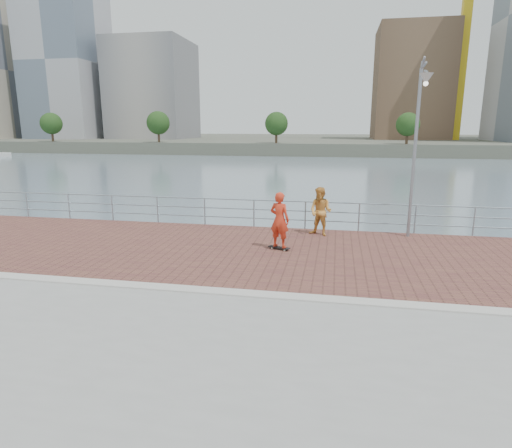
% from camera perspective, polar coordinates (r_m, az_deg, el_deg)
% --- Properties ---
extents(water, '(400.00, 400.00, 0.00)m').
position_cam_1_polar(water, '(11.42, -1.96, -18.68)').
color(water, slate).
rests_on(water, ground).
extents(brick_lane, '(40.00, 6.80, 0.02)m').
position_cam_1_polar(brick_lane, '(13.84, 1.23, -3.74)').
color(brick_lane, brown).
rests_on(brick_lane, seawall).
extents(curb, '(40.00, 0.40, 0.06)m').
position_cam_1_polar(curb, '(10.50, -2.05, -9.21)').
color(curb, '#B7B5AD').
rests_on(curb, seawall).
extents(far_shore, '(320.00, 95.00, 2.50)m').
position_cam_1_polar(far_shore, '(132.08, 9.90, 10.78)').
color(far_shore, '#4C5142').
rests_on(far_shore, ground).
extents(guardrail, '(39.06, 0.06, 1.13)m').
position_cam_1_polar(guardrail, '(16.94, 3.14, 1.74)').
color(guardrail, '#8C9EA8').
rests_on(guardrail, brick_lane).
extents(street_lamp, '(0.43, 1.25, 5.92)m').
position_cam_1_polar(street_lamp, '(15.77, 20.98, 12.93)').
color(street_lamp, gray).
rests_on(street_lamp, brick_lane).
extents(skateboard, '(0.75, 0.42, 0.08)m').
position_cam_1_polar(skateboard, '(14.07, 3.11, -3.15)').
color(skateboard, black).
rests_on(skateboard, brick_lane).
extents(skateboarder, '(0.77, 0.63, 1.82)m').
position_cam_1_polar(skateboarder, '(13.84, 3.16, 0.56)').
color(skateboarder, red).
rests_on(skateboarder, skateboard).
extents(bystander, '(1.07, 0.98, 1.79)m').
position_cam_1_polar(bystander, '(15.85, 8.60, 1.66)').
color(bystander, gold).
rests_on(bystander, brick_lane).
extents(skyline, '(233.00, 41.00, 63.72)m').
position_cam_1_polar(skyline, '(118.11, 25.24, 20.92)').
color(skyline, '#ADA38E').
rests_on(skyline, far_shore).
extents(shoreline_trees, '(109.45, 4.81, 6.41)m').
position_cam_1_polar(shoreline_trees, '(87.85, 0.53, 13.21)').
color(shoreline_trees, '#473323').
rests_on(shoreline_trees, far_shore).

